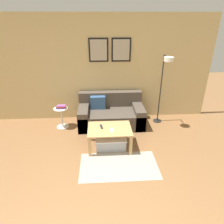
{
  "coord_description": "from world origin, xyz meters",
  "views": [
    {
      "loc": [
        0.01,
        -1.26,
        2.45
      ],
      "look_at": [
        0.22,
        2.08,
        0.85
      ],
      "focal_mm": 32.0,
      "sensor_mm": 36.0,
      "label": 1
    }
  ],
  "objects_px": {
    "couch": "(111,114)",
    "coffee_table": "(110,132)",
    "book_stack": "(61,107)",
    "side_table": "(62,116)",
    "remote_control": "(101,127)",
    "floor_lamp": "(165,76)",
    "storage_bin": "(111,142)",
    "cell_phone": "(112,130)"
  },
  "relations": [
    {
      "from": "couch",
      "to": "coffee_table",
      "type": "distance_m",
      "value": 1.0
    },
    {
      "from": "book_stack",
      "to": "side_table",
      "type": "bearing_deg",
      "value": -169.77
    },
    {
      "from": "side_table",
      "to": "book_stack",
      "type": "xyz_separation_m",
      "value": [
        0.02,
        0.0,
        0.24
      ]
    },
    {
      "from": "coffee_table",
      "to": "floor_lamp",
      "type": "bearing_deg",
      "value": 33.52
    },
    {
      "from": "coffee_table",
      "to": "cell_phone",
      "type": "relative_size",
      "value": 6.19
    },
    {
      "from": "book_stack",
      "to": "remote_control",
      "type": "xyz_separation_m",
      "value": [
        0.93,
        -0.85,
        -0.09
      ]
    },
    {
      "from": "storage_bin",
      "to": "floor_lamp",
      "type": "xyz_separation_m",
      "value": [
        1.27,
        0.87,
        1.13
      ]
    },
    {
      "from": "couch",
      "to": "remote_control",
      "type": "relative_size",
      "value": 10.47
    },
    {
      "from": "remote_control",
      "to": "couch",
      "type": "bearing_deg",
      "value": 65.2
    },
    {
      "from": "storage_bin",
      "to": "remote_control",
      "type": "distance_m",
      "value": 0.39
    },
    {
      "from": "coffee_table",
      "to": "side_table",
      "type": "relative_size",
      "value": 1.71
    },
    {
      "from": "couch",
      "to": "cell_phone",
      "type": "height_order",
      "value": "couch"
    },
    {
      "from": "couch",
      "to": "side_table",
      "type": "relative_size",
      "value": 3.1
    },
    {
      "from": "coffee_table",
      "to": "book_stack",
      "type": "xyz_separation_m",
      "value": [
        -1.09,
        0.91,
        0.18
      ]
    },
    {
      "from": "storage_bin",
      "to": "floor_lamp",
      "type": "distance_m",
      "value": 1.91
    },
    {
      "from": "couch",
      "to": "floor_lamp",
      "type": "bearing_deg",
      "value": -6.58
    },
    {
      "from": "storage_bin",
      "to": "book_stack",
      "type": "relative_size",
      "value": 2.59
    },
    {
      "from": "remote_control",
      "to": "coffee_table",
      "type": "bearing_deg",
      "value": -30.79
    },
    {
      "from": "book_stack",
      "to": "storage_bin",
      "type": "bearing_deg",
      "value": -39.67
    },
    {
      "from": "coffee_table",
      "to": "remote_control",
      "type": "distance_m",
      "value": 0.2
    },
    {
      "from": "coffee_table",
      "to": "floor_lamp",
      "type": "height_order",
      "value": "floor_lamp"
    },
    {
      "from": "floor_lamp",
      "to": "coffee_table",
      "type": "bearing_deg",
      "value": -146.48
    },
    {
      "from": "coffee_table",
      "to": "remote_control",
      "type": "relative_size",
      "value": 5.77
    },
    {
      "from": "couch",
      "to": "coffee_table",
      "type": "height_order",
      "value": "couch"
    },
    {
      "from": "coffee_table",
      "to": "floor_lamp",
      "type": "relative_size",
      "value": 0.51
    },
    {
      "from": "storage_bin",
      "to": "cell_phone",
      "type": "distance_m",
      "value": 0.33
    },
    {
      "from": "coffee_table",
      "to": "cell_phone",
      "type": "xyz_separation_m",
      "value": [
        0.04,
        -0.07,
        0.09
      ]
    },
    {
      "from": "couch",
      "to": "coffee_table",
      "type": "relative_size",
      "value": 1.81
    },
    {
      "from": "storage_bin",
      "to": "cell_phone",
      "type": "bearing_deg",
      "value": -69.32
    },
    {
      "from": "couch",
      "to": "storage_bin",
      "type": "height_order",
      "value": "couch"
    },
    {
      "from": "side_table",
      "to": "remote_control",
      "type": "distance_m",
      "value": 1.28
    },
    {
      "from": "side_table",
      "to": "book_stack",
      "type": "height_order",
      "value": "book_stack"
    },
    {
      "from": "coffee_table",
      "to": "storage_bin",
      "type": "relative_size",
      "value": 1.4
    },
    {
      "from": "storage_bin",
      "to": "remote_control",
      "type": "relative_size",
      "value": 4.12
    },
    {
      "from": "book_stack",
      "to": "remote_control",
      "type": "relative_size",
      "value": 1.59
    },
    {
      "from": "storage_bin",
      "to": "floor_lamp",
      "type": "bearing_deg",
      "value": 34.58
    },
    {
      "from": "remote_control",
      "to": "storage_bin",
      "type": "bearing_deg",
      "value": -33.02
    },
    {
      "from": "coffee_table",
      "to": "side_table",
      "type": "distance_m",
      "value": 1.43
    },
    {
      "from": "floor_lamp",
      "to": "cell_phone",
      "type": "relative_size",
      "value": 12.09
    },
    {
      "from": "cell_phone",
      "to": "floor_lamp",
      "type": "bearing_deg",
      "value": 47.1
    },
    {
      "from": "couch",
      "to": "side_table",
      "type": "bearing_deg",
      "value": -175.65
    },
    {
      "from": "coffee_table",
      "to": "remote_control",
      "type": "bearing_deg",
      "value": 159.48
    }
  ]
}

